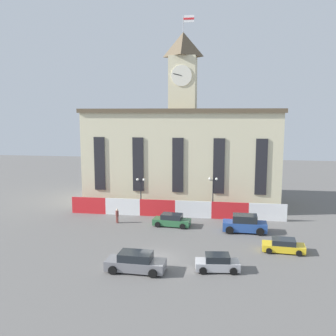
{
  "coord_description": "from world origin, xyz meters",
  "views": [
    {
      "loc": [
        6.32,
        -33.95,
        14.04
      ],
      "look_at": [
        0.0,
        8.24,
        7.68
      ],
      "focal_mm": 40.0,
      "sensor_mm": 36.0,
      "label": 1
    }
  ],
  "objects_px": {
    "car_blue_van": "(245,224)",
    "car_silver_hatch": "(217,263)",
    "car_gray_pickup": "(136,262)",
    "car_green_wagon": "(172,220)",
    "car_yellow_coupe": "(283,246)",
    "street_lamp_left": "(141,188)",
    "pedestrian": "(117,215)",
    "street_lamp_far_left": "(213,189)"
  },
  "relations": [
    {
      "from": "street_lamp_left",
      "to": "car_silver_hatch",
      "type": "height_order",
      "value": "street_lamp_left"
    },
    {
      "from": "street_lamp_left",
      "to": "car_gray_pickup",
      "type": "height_order",
      "value": "street_lamp_left"
    },
    {
      "from": "car_gray_pickup",
      "to": "car_green_wagon",
      "type": "xyz_separation_m",
      "value": [
        1.33,
        13.76,
        -0.09
      ]
    },
    {
      "from": "pedestrian",
      "to": "street_lamp_left",
      "type": "bearing_deg",
      "value": -156.3
    },
    {
      "from": "car_gray_pickup",
      "to": "car_green_wagon",
      "type": "distance_m",
      "value": 13.82
    },
    {
      "from": "car_green_wagon",
      "to": "car_yellow_coupe",
      "type": "relative_size",
      "value": 1.1
    },
    {
      "from": "car_gray_pickup",
      "to": "car_yellow_coupe",
      "type": "bearing_deg",
      "value": -151.4
    },
    {
      "from": "street_lamp_left",
      "to": "car_green_wagon",
      "type": "height_order",
      "value": "street_lamp_left"
    },
    {
      "from": "street_lamp_left",
      "to": "pedestrian",
      "type": "distance_m",
      "value": 5.87
    },
    {
      "from": "street_lamp_left",
      "to": "car_green_wagon",
      "type": "bearing_deg",
      "value": -45.35
    },
    {
      "from": "car_yellow_coupe",
      "to": "car_silver_hatch",
      "type": "bearing_deg",
      "value": -134.99
    },
    {
      "from": "car_silver_hatch",
      "to": "car_blue_van",
      "type": "bearing_deg",
      "value": 68.93
    },
    {
      "from": "car_blue_van",
      "to": "car_silver_hatch",
      "type": "height_order",
      "value": "car_blue_van"
    },
    {
      "from": "car_blue_van",
      "to": "street_lamp_far_left",
      "type": "bearing_deg",
      "value": -56.38
    },
    {
      "from": "car_yellow_coupe",
      "to": "pedestrian",
      "type": "distance_m",
      "value": 20.84
    },
    {
      "from": "street_lamp_far_left",
      "to": "car_gray_pickup",
      "type": "relative_size",
      "value": 1.0
    },
    {
      "from": "pedestrian",
      "to": "car_blue_van",
      "type": "bearing_deg",
      "value": 131.71
    },
    {
      "from": "car_yellow_coupe",
      "to": "pedestrian",
      "type": "relative_size",
      "value": 2.33
    },
    {
      "from": "street_lamp_far_left",
      "to": "car_blue_van",
      "type": "bearing_deg",
      "value": -57.58
    },
    {
      "from": "car_silver_hatch",
      "to": "pedestrian",
      "type": "xyz_separation_m",
      "value": [
        -12.98,
        12.83,
        0.32
      ]
    },
    {
      "from": "car_yellow_coupe",
      "to": "car_gray_pickup",
      "type": "bearing_deg",
      "value": -149.13
    },
    {
      "from": "street_lamp_far_left",
      "to": "car_silver_hatch",
      "type": "height_order",
      "value": "street_lamp_far_left"
    },
    {
      "from": "car_blue_van",
      "to": "car_gray_pickup",
      "type": "relative_size",
      "value": 0.96
    },
    {
      "from": "street_lamp_left",
      "to": "pedestrian",
      "type": "bearing_deg",
      "value": -113.01
    },
    {
      "from": "car_blue_van",
      "to": "car_green_wagon",
      "type": "height_order",
      "value": "car_blue_van"
    },
    {
      "from": "car_gray_pickup",
      "to": "car_silver_hatch",
      "type": "relative_size",
      "value": 1.32
    },
    {
      "from": "street_lamp_far_left",
      "to": "car_silver_hatch",
      "type": "distance_m",
      "value": 17.97
    },
    {
      "from": "car_blue_van",
      "to": "car_silver_hatch",
      "type": "relative_size",
      "value": 1.26
    },
    {
      "from": "street_lamp_left",
      "to": "street_lamp_far_left",
      "type": "distance_m",
      "value": 9.96
    },
    {
      "from": "street_lamp_left",
      "to": "car_yellow_coupe",
      "type": "height_order",
      "value": "street_lamp_left"
    },
    {
      "from": "car_blue_van",
      "to": "car_silver_hatch",
      "type": "xyz_separation_m",
      "value": [
        -2.99,
        -11.43,
        -0.27
      ]
    },
    {
      "from": "street_lamp_far_left",
      "to": "car_green_wagon",
      "type": "height_order",
      "value": "street_lamp_far_left"
    },
    {
      "from": "car_yellow_coupe",
      "to": "pedestrian",
      "type": "xyz_separation_m",
      "value": [
        -19.54,
        7.23,
        0.39
      ]
    },
    {
      "from": "street_lamp_far_left",
      "to": "pedestrian",
      "type": "xyz_separation_m",
      "value": [
        -12.01,
        -4.83,
        -2.86
      ]
    },
    {
      "from": "car_gray_pickup",
      "to": "car_silver_hatch",
      "type": "bearing_deg",
      "value": -168.17
    },
    {
      "from": "car_green_wagon",
      "to": "pedestrian",
      "type": "height_order",
      "value": "pedestrian"
    },
    {
      "from": "street_lamp_far_left",
      "to": "car_green_wagon",
      "type": "relative_size",
      "value": 1.13
    },
    {
      "from": "street_lamp_far_left",
      "to": "car_silver_hatch",
      "type": "bearing_deg",
      "value": -86.86
    },
    {
      "from": "street_lamp_left",
      "to": "car_green_wagon",
      "type": "xyz_separation_m",
      "value": [
        5.06,
        -5.12,
        -2.92
      ]
    },
    {
      "from": "street_lamp_far_left",
      "to": "car_gray_pickup",
      "type": "bearing_deg",
      "value": -108.27
    },
    {
      "from": "street_lamp_far_left",
      "to": "pedestrian",
      "type": "height_order",
      "value": "street_lamp_far_left"
    },
    {
      "from": "car_green_wagon",
      "to": "street_lamp_left",
      "type": "bearing_deg",
      "value": 140.41
    }
  ]
}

